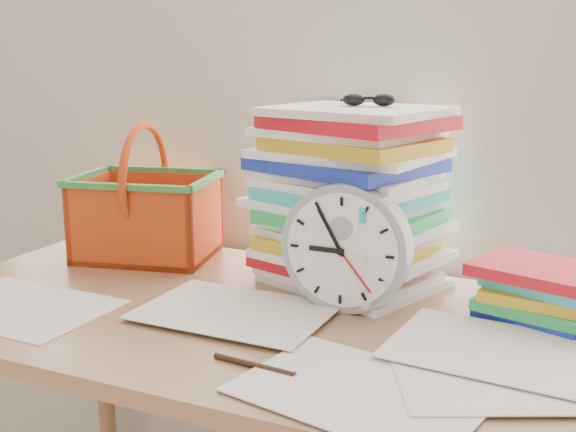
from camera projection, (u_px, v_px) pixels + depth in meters
The scene contains 9 objects.
curtain at pixel (353, 7), 1.51m from camera, with size 2.40×0.01×2.50m, color beige.
desk at pixel (276, 353), 1.31m from camera, with size 1.40×0.70×0.75m.
paper_stack at pixel (349, 197), 1.43m from camera, with size 0.35×0.29×0.36m, color white, non-canonical shape.
clock at pixel (346, 247), 1.29m from camera, with size 0.24×0.24×0.05m, color #92979D.
sunglasses at pixel (369, 99), 1.39m from camera, with size 0.12×0.10×0.03m, color black, non-canonical shape.
book_stack at pixel (548, 294), 1.25m from camera, with size 0.24×0.19×0.10m, color white, non-canonical shape.
basket at pixel (146, 192), 1.62m from camera, with size 0.30×0.23×0.30m, color #E44B16, non-canonical shape.
pen at pixel (254, 365), 1.07m from camera, with size 0.01×0.01×0.14m, color black.
scattered_papers at pixel (276, 311), 1.29m from camera, with size 1.26×0.42×0.02m, color white, non-canonical shape.
Camera 1 is at (0.53, 0.50, 1.21)m, focal length 45.00 mm.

